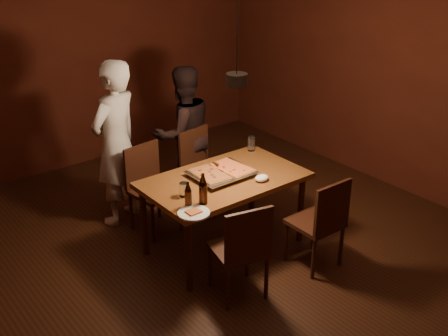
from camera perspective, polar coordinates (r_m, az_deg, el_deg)
room_shell at (r=4.79m, az=1.25°, el=4.94°), size 6.00×6.00×6.00m
dining_table at (r=5.27m, az=0.00°, el=-1.72°), size 1.50×0.90×0.75m
chair_far_left at (r=5.73m, az=-7.62°, el=-1.23°), size 0.47×0.47×0.49m
chair_far_right at (r=6.10m, az=-2.37°, el=0.60°), size 0.48×0.48×0.49m
chair_near_left at (r=4.63m, az=1.92°, el=-7.70°), size 0.51×0.51×0.49m
chair_near_right at (r=5.10m, az=9.98°, el=-4.84°), size 0.43×0.43×0.49m
pizza_tray at (r=5.25m, az=-0.28°, el=-0.62°), size 0.59×0.50×0.05m
pizza_meat at (r=5.18m, az=-1.50°, el=-0.60°), size 0.27×0.40×0.02m
pizza_cheese at (r=5.31m, az=0.77°, el=0.05°), size 0.30×0.43×0.02m
spatula at (r=5.25m, az=-0.28°, el=-0.17°), size 0.14×0.25×0.04m
beer_bottle_a at (r=4.70m, az=-3.67°, el=-2.69°), size 0.06×0.06×0.23m
beer_bottle_b at (r=4.72m, az=-2.14°, el=-2.12°), size 0.07×0.07×0.28m
water_glass_left at (r=4.89m, az=-4.09°, el=-2.20°), size 0.08×0.08×0.13m
water_glass_right at (r=5.82m, az=2.79°, el=2.48°), size 0.07×0.07×0.15m
plate_slice at (r=4.62m, az=-3.10°, el=-4.58°), size 0.27×0.27×0.03m
napkin at (r=5.17m, az=3.86°, el=-1.03°), size 0.14×0.11×0.06m
diner_white at (r=5.81m, az=-10.91°, el=2.44°), size 0.74×0.62×1.73m
diner_dark at (r=6.28m, az=-4.15°, el=3.53°), size 0.79×0.64×1.53m
pendant_lamp at (r=4.68m, az=1.29°, el=9.10°), size 0.18×0.18×1.10m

